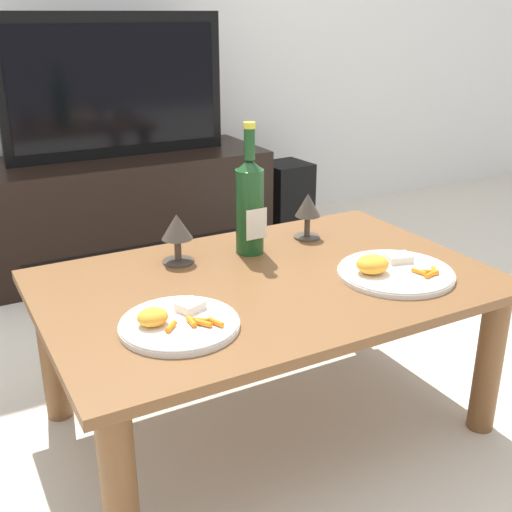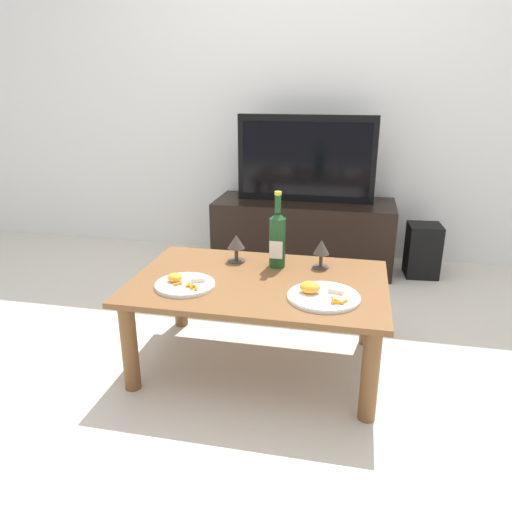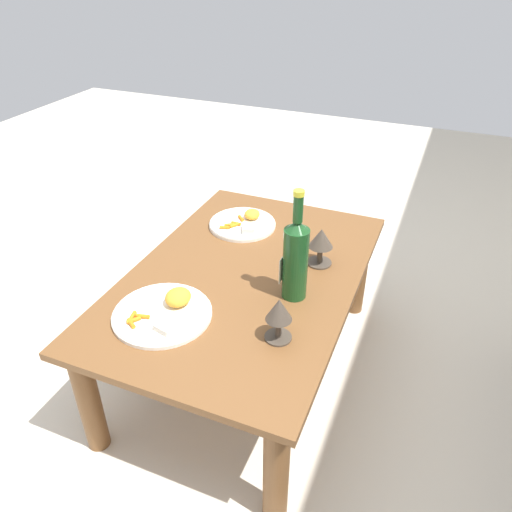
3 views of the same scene
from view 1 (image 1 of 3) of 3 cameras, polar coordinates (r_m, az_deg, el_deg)
name	(u,v)px [view 1 (image 1 of 3)]	position (r m, az deg, el deg)	size (l,w,h in m)	color
ground_plane	(267,420)	(1.80, 0.99, -14.69)	(6.40, 6.40, 0.00)	beige
dining_table	(268,304)	(1.62, 1.07, -4.42)	(1.13, 0.74, 0.43)	brown
tv_stand	(125,209)	(2.86, -11.82, 4.20)	(1.25, 0.49, 0.48)	black
tv_screen	(115,86)	(2.76, -12.66, 14.81)	(0.94, 0.05, 0.58)	black
floor_speaker	(286,198)	(3.18, 2.72, 5.25)	(0.21, 0.21, 0.36)	black
wine_bottle	(250,203)	(1.72, -0.58, 4.86)	(0.08, 0.08, 0.36)	#19471E
goblet_left	(177,230)	(1.67, -7.19, 2.32)	(0.09, 0.09, 0.14)	#473D33
goblet_right	(308,208)	(1.86, 4.72, 4.33)	(0.08, 0.08, 0.14)	#473D33
dinner_plate_left	(178,323)	(1.36, -7.13, -6.04)	(0.26, 0.26, 0.05)	white
dinner_plate_right	(393,271)	(1.64, 12.32, -1.32)	(0.30, 0.30, 0.06)	white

